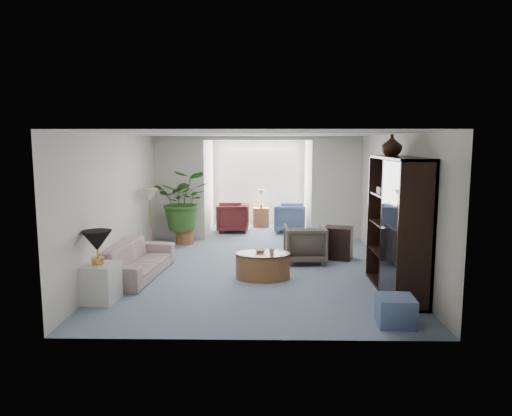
{
  "coord_description": "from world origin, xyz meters",
  "views": [
    {
      "loc": [
        0.16,
        -8.42,
        2.35
      ],
      "look_at": [
        0.0,
        0.6,
        1.1
      ],
      "focal_mm": 33.34,
      "sensor_mm": 36.0,
      "label": 1
    }
  ],
  "objects_px": {
    "sofa": "(137,260)",
    "cabinet_urn": "(392,145)",
    "floor_lamp": "(149,195)",
    "sunroom_table": "(261,217)",
    "coffee_bowl": "(260,250)",
    "sunroom_chair_maroon": "(233,218)",
    "side_table_dark": "(338,243)",
    "framed_picture": "(396,180)",
    "table_lamp": "(97,241)",
    "plant_pot": "(185,237)",
    "sunroom_chair_blue": "(289,218)",
    "coffee_cup": "(272,252)",
    "wingback_chair": "(305,244)",
    "entertainment_cabinet": "(397,226)",
    "ottoman": "(395,311)",
    "end_table": "(99,283)",
    "coffee_table": "(263,266)"
  },
  "relations": [
    {
      "from": "end_table",
      "to": "coffee_cup",
      "type": "relative_size",
      "value": 5.65
    },
    {
      "from": "entertainment_cabinet",
      "to": "cabinet_urn",
      "type": "bearing_deg",
      "value": 90.0
    },
    {
      "from": "coffee_bowl",
      "to": "table_lamp",
      "type": "bearing_deg",
      "value": -150.42
    },
    {
      "from": "side_table_dark",
      "to": "sunroom_chair_blue",
      "type": "relative_size",
      "value": 0.8
    },
    {
      "from": "plant_pot",
      "to": "sunroom_table",
      "type": "relative_size",
      "value": 0.74
    },
    {
      "from": "side_table_dark",
      "to": "plant_pot",
      "type": "xyz_separation_m",
      "value": [
        -3.36,
        1.38,
        -0.17
      ]
    },
    {
      "from": "entertainment_cabinet",
      "to": "wingback_chair",
      "type": "bearing_deg",
      "value": 124.31
    },
    {
      "from": "end_table",
      "to": "floor_lamp",
      "type": "bearing_deg",
      "value": 89.54
    },
    {
      "from": "side_table_dark",
      "to": "cabinet_urn",
      "type": "distance_m",
      "value": 2.64
    },
    {
      "from": "cabinet_urn",
      "to": "coffee_cup",
      "type": "bearing_deg",
      "value": 176.69
    },
    {
      "from": "ottoman",
      "to": "sunroom_chair_maroon",
      "type": "height_order",
      "value": "sunroom_chair_maroon"
    },
    {
      "from": "plant_pot",
      "to": "wingback_chair",
      "type": "bearing_deg",
      "value": -32.3
    },
    {
      "from": "wingback_chair",
      "to": "sunroom_chair_maroon",
      "type": "xyz_separation_m",
      "value": [
        -1.64,
        3.21,
        0.01
      ]
    },
    {
      "from": "sunroom_chair_maroon",
      "to": "end_table",
      "type": "bearing_deg",
      "value": -15.6
    },
    {
      "from": "framed_picture",
      "to": "sunroom_chair_maroon",
      "type": "relative_size",
      "value": 0.6
    },
    {
      "from": "framed_picture",
      "to": "side_table_dark",
      "type": "xyz_separation_m",
      "value": [
        -0.8,
        1.15,
        -1.37
      ]
    },
    {
      "from": "wingback_chair",
      "to": "sunroom_chair_blue",
      "type": "relative_size",
      "value": 0.99
    },
    {
      "from": "sofa",
      "to": "plant_pot",
      "type": "bearing_deg",
      "value": -2.52
    },
    {
      "from": "side_table_dark",
      "to": "cabinet_urn",
      "type": "xyz_separation_m",
      "value": [
        0.57,
        -1.66,
        1.98
      ]
    },
    {
      "from": "coffee_cup",
      "to": "plant_pot",
      "type": "height_order",
      "value": "coffee_cup"
    },
    {
      "from": "entertainment_cabinet",
      "to": "sunroom_chair_maroon",
      "type": "xyz_separation_m",
      "value": [
        -2.91,
        5.07,
        -0.69
      ]
    },
    {
      "from": "entertainment_cabinet",
      "to": "ottoman",
      "type": "bearing_deg",
      "value": -104.89
    },
    {
      "from": "framed_picture",
      "to": "sunroom_chair_maroon",
      "type": "height_order",
      "value": "framed_picture"
    },
    {
      "from": "table_lamp",
      "to": "sunroom_table",
      "type": "bearing_deg",
      "value": 69.62
    },
    {
      "from": "sofa",
      "to": "plant_pot",
      "type": "height_order",
      "value": "sofa"
    },
    {
      "from": "floor_lamp",
      "to": "sunroom_table",
      "type": "relative_size",
      "value": 0.67
    },
    {
      "from": "wingback_chair",
      "to": "entertainment_cabinet",
      "type": "height_order",
      "value": "entertainment_cabinet"
    },
    {
      "from": "sunroom_chair_blue",
      "to": "sunroom_chair_maroon",
      "type": "relative_size",
      "value": 0.99
    },
    {
      "from": "floor_lamp",
      "to": "sunroom_table",
      "type": "xyz_separation_m",
      "value": [
        2.34,
        3.23,
        -0.98
      ]
    },
    {
      "from": "sofa",
      "to": "cabinet_urn",
      "type": "bearing_deg",
      "value": -88.47
    },
    {
      "from": "plant_pot",
      "to": "coffee_bowl",
      "type": "bearing_deg",
      "value": -56.77
    },
    {
      "from": "cabinet_urn",
      "to": "sunroom_chair_maroon",
      "type": "height_order",
      "value": "cabinet_urn"
    },
    {
      "from": "framed_picture",
      "to": "side_table_dark",
      "type": "relative_size",
      "value": 0.76
    },
    {
      "from": "table_lamp",
      "to": "entertainment_cabinet",
      "type": "height_order",
      "value": "entertainment_cabinet"
    },
    {
      "from": "coffee_bowl",
      "to": "ottoman",
      "type": "distance_m",
      "value": 2.83
    },
    {
      "from": "sunroom_chair_blue",
      "to": "sunroom_chair_maroon",
      "type": "bearing_deg",
      "value": 90.44
    },
    {
      "from": "table_lamp",
      "to": "sunroom_table",
      "type": "relative_size",
      "value": 0.82
    },
    {
      "from": "floor_lamp",
      "to": "coffee_table",
      "type": "bearing_deg",
      "value": -38.06
    },
    {
      "from": "framed_picture",
      "to": "table_lamp",
      "type": "relative_size",
      "value": 1.14
    },
    {
      "from": "coffee_cup",
      "to": "sunroom_chair_maroon",
      "type": "height_order",
      "value": "sunroom_chair_maroon"
    },
    {
      "from": "sunroom_table",
      "to": "sunroom_chair_blue",
      "type": "bearing_deg",
      "value": -45.0
    },
    {
      "from": "ottoman",
      "to": "framed_picture",
      "type": "bearing_deg",
      "value": 75.98
    },
    {
      "from": "wingback_chair",
      "to": "ottoman",
      "type": "distance_m",
      "value": 3.36
    },
    {
      "from": "framed_picture",
      "to": "floor_lamp",
      "type": "xyz_separation_m",
      "value": [
        -4.73,
        1.59,
        -0.45
      ]
    },
    {
      "from": "coffee_bowl",
      "to": "coffee_cup",
      "type": "bearing_deg",
      "value": -45.0
    },
    {
      "from": "ottoman",
      "to": "sunroom_chair_blue",
      "type": "xyz_separation_m",
      "value": [
        -1.04,
        6.45,
        0.19
      ]
    },
    {
      "from": "cabinet_urn",
      "to": "sunroom_chair_blue",
      "type": "bearing_deg",
      "value": 107.13
    },
    {
      "from": "coffee_bowl",
      "to": "sunroom_chair_maroon",
      "type": "xyz_separation_m",
      "value": [
        -0.77,
        4.26,
        -0.1
      ]
    },
    {
      "from": "sunroom_chair_blue",
      "to": "coffee_cup",
      "type": "bearing_deg",
      "value": 173.63
    },
    {
      "from": "framed_picture",
      "to": "sunroom_chair_maroon",
      "type": "distance_m",
      "value": 5.3
    }
  ]
}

